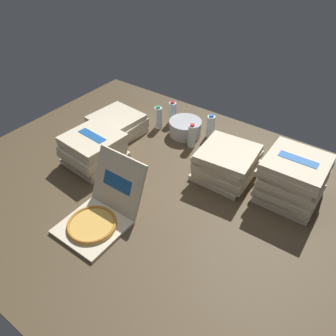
# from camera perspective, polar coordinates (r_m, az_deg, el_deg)

# --- Properties ---
(ground_plane) EXTENTS (3.20, 2.40, 0.02)m
(ground_plane) POSITION_cam_1_polar(r_m,az_deg,el_deg) (2.36, -0.29, -4.58)
(ground_plane) COLOR #4C3D28
(open_pizza_box) EXTENTS (0.38, 0.54, 0.38)m
(open_pizza_box) POSITION_cam_1_polar(r_m,az_deg,el_deg) (2.17, -11.68, -7.61)
(open_pizza_box) COLOR beige
(open_pizza_box) RESTS_ON ground_plane
(pizza_stack_left_far) EXTENTS (0.43, 0.43, 0.17)m
(pizza_stack_left_far) POSITION_cam_1_polar(r_m,az_deg,el_deg) (2.96, -8.67, 7.42)
(pizza_stack_left_far) COLOR beige
(pizza_stack_left_far) RESTS_ON ground_plane
(pizza_stack_center_far) EXTENTS (0.43, 0.42, 0.25)m
(pizza_stack_center_far) POSITION_cam_1_polar(r_m,az_deg,el_deg) (2.45, 10.03, 0.76)
(pizza_stack_center_far) COLOR beige
(pizza_stack_center_far) RESTS_ON ground_plane
(pizza_stack_right_far) EXTENTS (0.42, 0.42, 0.34)m
(pizza_stack_right_far) POSITION_cam_1_polar(r_m,az_deg,el_deg) (2.36, 20.65, -1.82)
(pizza_stack_right_far) COLOR beige
(pizza_stack_right_far) RESTS_ON ground_plane
(pizza_stack_right_near) EXTENTS (0.43, 0.44, 0.26)m
(pizza_stack_right_near) POSITION_cam_1_polar(r_m,az_deg,el_deg) (2.61, -12.73, 3.11)
(pizza_stack_right_near) COLOR beige
(pizza_stack_right_near) RESTS_ON ground_plane
(ice_bucket) EXTENTS (0.28, 0.28, 0.13)m
(ice_bucket) POSITION_cam_1_polar(r_m,az_deg,el_deg) (2.92, 2.99, 6.95)
(ice_bucket) COLOR #B7BABF
(ice_bucket) RESTS_ON ground_plane
(water_bottle_0) EXTENTS (0.07, 0.07, 0.22)m
(water_bottle_0) POSITION_cam_1_polar(r_m,az_deg,el_deg) (3.07, 0.80, 9.54)
(water_bottle_0) COLOR silver
(water_bottle_0) RESTS_ON ground_plane
(water_bottle_1) EXTENTS (0.07, 0.07, 0.22)m
(water_bottle_1) POSITION_cam_1_polar(r_m,az_deg,el_deg) (2.99, -1.67, 8.69)
(water_bottle_1) COLOR white
(water_bottle_1) RESTS_ON ground_plane
(water_bottle_2) EXTENTS (0.07, 0.07, 0.22)m
(water_bottle_2) POSITION_cam_1_polar(r_m,az_deg,el_deg) (2.89, 7.36, 7.13)
(water_bottle_2) COLOR white
(water_bottle_2) RESTS_ON ground_plane
(water_bottle_3) EXTENTS (0.07, 0.07, 0.22)m
(water_bottle_3) POSITION_cam_1_polar(r_m,az_deg,el_deg) (2.75, 4.13, 5.53)
(water_bottle_3) COLOR white
(water_bottle_3) RESTS_ON ground_plane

